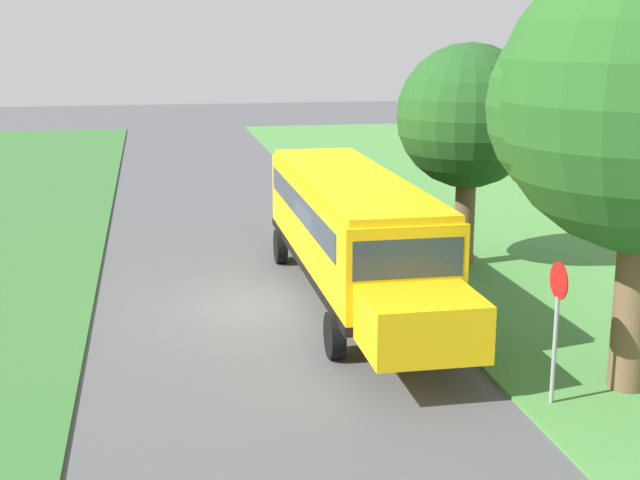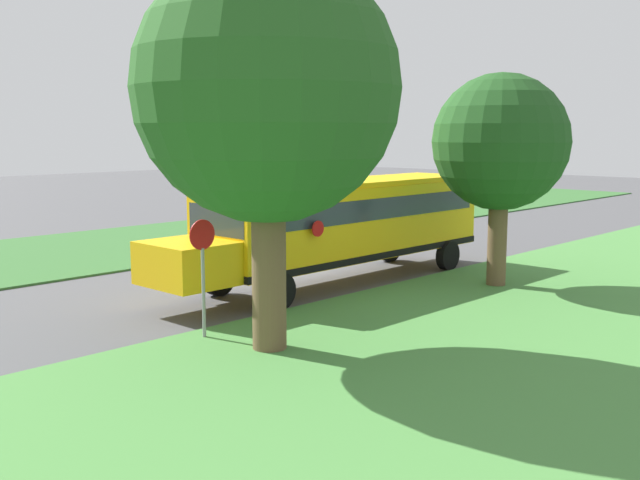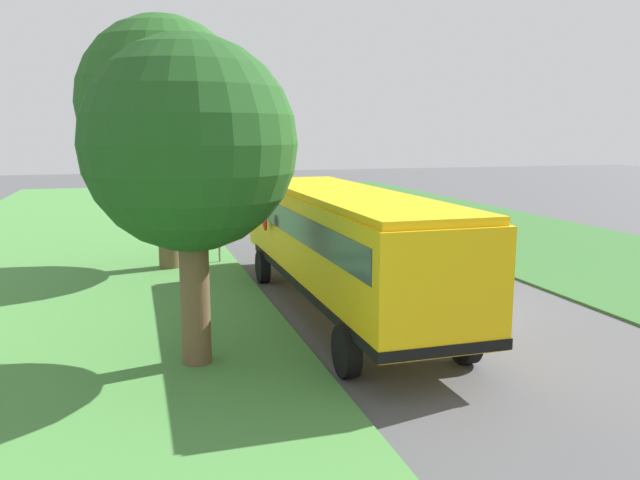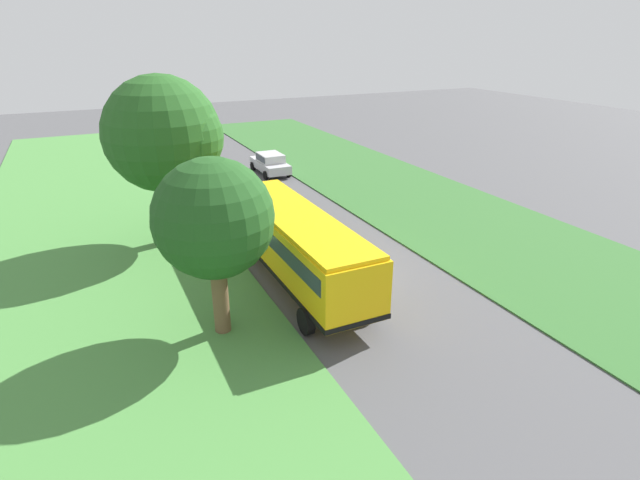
{
  "view_description": "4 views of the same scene",
  "coord_description": "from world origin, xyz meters",
  "px_view_note": "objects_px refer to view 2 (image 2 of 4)",
  "views": [
    {
      "loc": [
        2.4,
        21.13,
        6.8
      ],
      "look_at": [
        -1.43,
        0.97,
        1.86
      ],
      "focal_mm": 50.0,
      "sensor_mm": 36.0,
      "label": 1
    },
    {
      "loc": [
        -17.77,
        17.07,
        4.66
      ],
      "look_at": [
        -1.65,
        0.12,
        1.26
      ],
      "focal_mm": 42.0,
      "sensor_mm": 36.0,
      "label": 2
    },
    {
      "loc": [
        -7.4,
        -14.63,
        4.57
      ],
      "look_at": [
        -1.86,
        3.84,
        1.24
      ],
      "focal_mm": 35.0,
      "sensor_mm": 36.0,
      "label": 3
    },
    {
      "loc": [
        -9.83,
        -17.98,
        10.0
      ],
      "look_at": [
        -1.37,
        -0.34,
        1.81
      ],
      "focal_mm": 28.0,
      "sensor_mm": 36.0,
      "label": 4
    }
  ],
  "objects_px": {
    "oak_tree_roadside_mid": "(265,92)",
    "oak_tree_beside_bus": "(498,144)",
    "school_bus": "(343,221)",
    "stop_sign": "(203,264)"
  },
  "relations": [
    {
      "from": "oak_tree_roadside_mid",
      "to": "oak_tree_beside_bus",
      "type": "bearing_deg",
      "value": -90.77
    },
    {
      "from": "oak_tree_beside_bus",
      "to": "school_bus",
      "type": "bearing_deg",
      "value": 34.95
    },
    {
      "from": "school_bus",
      "to": "oak_tree_roadside_mid",
      "type": "xyz_separation_m",
      "value": [
        -3.67,
        6.51,
        3.54
      ]
    },
    {
      "from": "school_bus",
      "to": "stop_sign",
      "type": "xyz_separation_m",
      "value": [
        -2.15,
        7.06,
        -0.19
      ]
    },
    {
      "from": "oak_tree_roadside_mid",
      "to": "school_bus",
      "type": "bearing_deg",
      "value": -60.59
    },
    {
      "from": "oak_tree_roadside_mid",
      "to": "stop_sign",
      "type": "bearing_deg",
      "value": 19.88
    },
    {
      "from": "oak_tree_roadside_mid",
      "to": "stop_sign",
      "type": "relative_size",
      "value": 3.03
    },
    {
      "from": "oak_tree_beside_bus",
      "to": "stop_sign",
      "type": "height_order",
      "value": "oak_tree_beside_bus"
    },
    {
      "from": "school_bus",
      "to": "oak_tree_roadside_mid",
      "type": "height_order",
      "value": "oak_tree_roadside_mid"
    },
    {
      "from": "stop_sign",
      "to": "oak_tree_beside_bus",
      "type": "bearing_deg",
      "value": -99.58
    }
  ]
}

